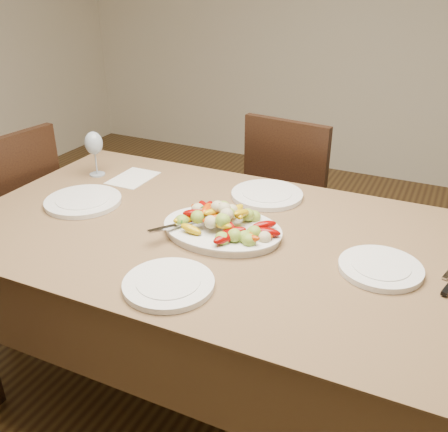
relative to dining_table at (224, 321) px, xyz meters
name	(u,v)px	position (x,y,z in m)	size (l,w,h in m)	color
dining_table	(224,321)	(0.00, 0.00, 0.00)	(1.84, 1.04, 0.76)	brown
chair_far	(299,201)	(-0.03, 0.95, 0.10)	(0.42, 0.42, 0.95)	black
chair_left	(2,226)	(-1.19, 0.07, 0.10)	(0.42, 0.42, 0.95)	black
serving_platter	(222,231)	(0.00, -0.01, 0.39)	(0.40, 0.30, 0.02)	white
roasted_vegetables	(222,216)	(0.00, -0.01, 0.45)	(0.33, 0.22, 0.09)	#780503
serving_spoon	(200,222)	(-0.06, -0.05, 0.43)	(0.28, 0.06, 0.03)	#9EA0A8
plate_left	(83,201)	(-0.58, -0.03, 0.39)	(0.29, 0.29, 0.02)	white
plate_right	(380,268)	(0.52, -0.01, 0.39)	(0.25, 0.25, 0.02)	white
plate_far	(267,195)	(0.02, 0.34, 0.39)	(0.28, 0.28, 0.02)	white
plate_near	(169,284)	(0.00, -0.36, 0.39)	(0.26, 0.26, 0.02)	white
wine_glass	(95,153)	(-0.72, 0.23, 0.48)	(0.08, 0.08, 0.20)	#8C99A5
menu_card	(133,178)	(-0.56, 0.27, 0.38)	(0.15, 0.21, 0.00)	silver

